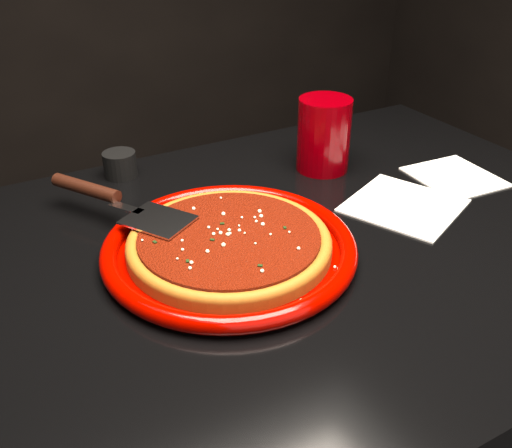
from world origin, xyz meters
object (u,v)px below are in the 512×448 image
at_px(table, 270,419).
at_px(plate, 229,248).
at_px(ramekin, 120,164).
at_px(pizza_server, 120,200).
at_px(cup, 324,135).

bearing_deg(table, plate, 174.69).
height_order(plate, ramekin, ramekin).
bearing_deg(plate, ramekin, 99.34).
height_order(plate, pizza_server, pizza_server).
height_order(table, cup, cup).
bearing_deg(table, ramekin, 109.94).
relative_size(plate, cup, 2.70).
xyz_separation_m(pizza_server, ramekin, (0.05, 0.18, -0.02)).
distance_m(plate, pizza_server, 0.19).
relative_size(table, pizza_server, 3.77).
xyz_separation_m(table, ramekin, (-0.12, 0.34, 0.40)).
relative_size(plate, pizza_server, 1.15).
relative_size(cup, ramekin, 2.26).
bearing_deg(cup, plate, -147.70).
height_order(plate, cup, cup).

